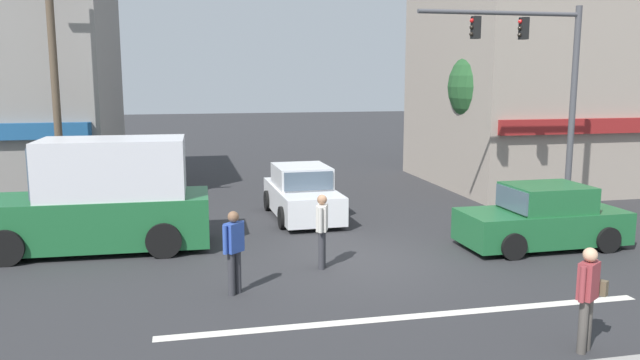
# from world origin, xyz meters

# --- Properties ---
(ground_plane) EXTENTS (120.00, 120.00, 0.00)m
(ground_plane) POSITION_xyz_m (0.00, 0.00, 0.00)
(ground_plane) COLOR #2B2B2D
(lane_marking_stripe) EXTENTS (9.00, 0.24, 0.01)m
(lane_marking_stripe) POSITION_xyz_m (0.00, -3.50, 0.00)
(lane_marking_stripe) COLOR silver
(lane_marking_stripe) RESTS_ON ground
(building_right_corner) EXTENTS (10.16, 8.26, 9.21)m
(building_right_corner) POSITION_xyz_m (10.95, 9.01, 4.60)
(building_right_corner) COLOR gray
(building_right_corner) RESTS_ON ground
(street_tree) EXTENTS (3.05, 3.05, 5.40)m
(street_tree) POSITION_xyz_m (7.01, 7.32, 3.85)
(street_tree) COLOR #4C3823
(street_tree) RESTS_ON ground
(utility_pole_near_left) EXTENTS (1.40, 0.22, 7.78)m
(utility_pole_near_left) POSITION_xyz_m (-7.39, 5.80, 4.04)
(utility_pole_near_left) COLOR brown
(utility_pole_near_left) RESTS_ON ground
(traffic_light_mast) EXTENTS (4.89, 0.25, 6.20)m
(traffic_light_mast) POSITION_xyz_m (6.15, 2.58, 4.18)
(traffic_light_mast) COLOR #47474C
(traffic_light_mast) RESTS_ON ground
(box_truck_parked_curbside) EXTENTS (5.66, 2.38, 2.75)m
(box_truck_parked_curbside) POSITION_xyz_m (-5.91, 2.30, 1.25)
(box_truck_parked_curbside) COLOR #1E6033
(box_truck_parked_curbside) RESTS_ON ground
(sedan_crossing_leftbound) EXTENTS (4.12, 1.93, 1.58)m
(sedan_crossing_leftbound) POSITION_xyz_m (4.83, 0.16, 0.71)
(sedan_crossing_leftbound) COLOR #1E6033
(sedan_crossing_leftbound) RESTS_ON ground
(sedan_approaching_near) EXTENTS (1.96, 4.14, 1.58)m
(sedan_approaching_near) POSITION_xyz_m (-0.41, 4.75, 0.71)
(sedan_approaching_near) COLOR silver
(sedan_approaching_near) RESTS_ON ground
(pedestrian_foreground_with_bag) EXTENTS (0.66, 0.49, 1.67)m
(pedestrian_foreground_with_bag) POSITION_xyz_m (2.10, -5.41, 0.95)
(pedestrian_foreground_with_bag) COLOR #4C4742
(pedestrian_foreground_with_bag) RESTS_ON ground
(pedestrian_mid_crossing) EXTENTS (0.45, 0.41, 1.67)m
(pedestrian_mid_crossing) POSITION_xyz_m (-3.00, -1.62, 0.95)
(pedestrian_mid_crossing) COLOR #333338
(pedestrian_mid_crossing) RESTS_ON ground
(pedestrian_far_side) EXTENTS (0.34, 0.54, 1.67)m
(pedestrian_far_side) POSITION_xyz_m (-0.95, -0.35, 0.95)
(pedestrian_far_side) COLOR #333338
(pedestrian_far_side) RESTS_ON ground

